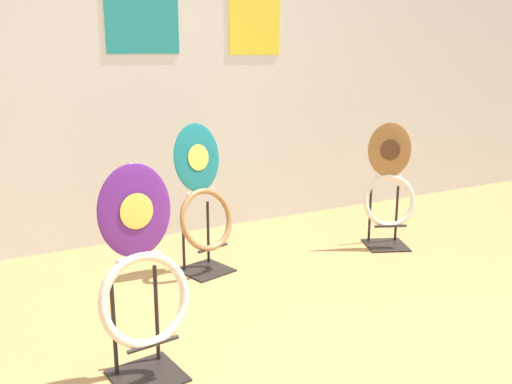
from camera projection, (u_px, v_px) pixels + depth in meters
wall_back at (145, 57)px, 3.95m from camera, size 8.00×0.07×2.60m
toilet_seat_display_teal_sax at (203, 203)px, 3.48m from camera, size 0.42×0.34×0.93m
toilet_seat_display_purple_note at (142, 278)px, 2.31m from camera, size 0.41×0.31×0.92m
toilet_seat_display_woodgrain at (389, 189)px, 3.94m from camera, size 0.39×0.37×0.87m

